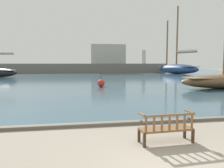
{
  "coord_description": "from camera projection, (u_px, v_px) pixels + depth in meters",
  "views": [
    {
      "loc": [
        -2.24,
        -4.27,
        2.37
      ],
      "look_at": [
        0.21,
        10.0,
        1.0
      ],
      "focal_mm": 35.0,
      "sensor_mm": 36.0,
      "label": 1
    }
  ],
  "objects": [
    {
      "name": "channel_buoy",
      "position": [
        101.0,
        83.0,
        21.39
      ],
      "size": [
        0.72,
        0.72,
        1.42
      ],
      "color": "red",
      "rests_on": "harbor_water"
    },
    {
      "name": "park_bench",
      "position": [
        166.0,
        128.0,
        6.48
      ],
      "size": [
        1.62,
        0.6,
        0.92
      ],
      "color": "#3D2A19",
      "rests_on": "ground"
    },
    {
      "name": "quay_edge_kerb",
      "position": [
        133.0,
        122.0,
        8.56
      ],
      "size": [
        40.0,
        0.3,
        0.12
      ],
      "primitive_type": "cube",
      "color": "#675F54",
      "rests_on": "ground"
    },
    {
      "name": "harbor_water",
      "position": [
        85.0,
        74.0,
        47.96
      ],
      "size": [
        100.0,
        80.0,
        0.08
      ],
      "primitive_type": "cube",
      "color": "#385666",
      "rests_on": "ground"
    },
    {
      "name": "far_breakwater",
      "position": [
        91.0,
        65.0,
        52.6
      ],
      "size": [
        40.77,
        2.4,
        6.96
      ],
      "color": "slate",
      "rests_on": "ground"
    },
    {
      "name": "sailboat_outer_port",
      "position": [
        177.0,
        68.0,
        48.01
      ],
      "size": [
        6.77,
        11.94,
        14.64
      ],
      "color": "navy",
      "rests_on": "harbor_water"
    }
  ]
}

